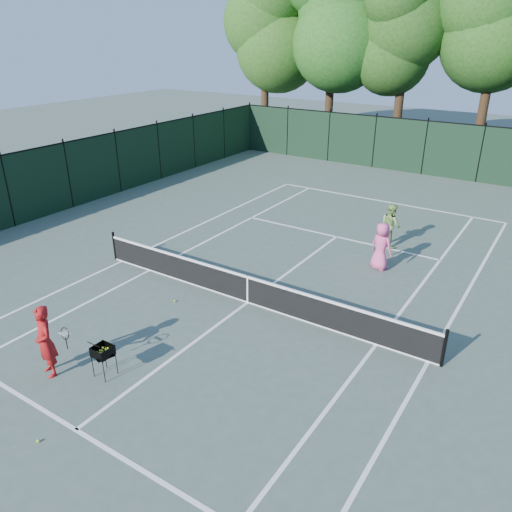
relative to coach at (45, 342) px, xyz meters
The scene contains 22 objects.
ground 5.93m from the coach, 69.51° to the left, with size 90.00×90.00×0.00m, color #48574C.
sideline_doubles_left 6.54m from the coach, 122.07° to the left, with size 0.10×23.77×0.01m, color white.
sideline_doubles_right 9.36m from the coach, 36.05° to the left, with size 0.10×23.77×0.01m, color white.
sideline_singles_left 5.93m from the coach, 110.64° to the left, with size 0.10×23.77×0.01m, color white.
sideline_singles_right 8.30m from the coach, 41.66° to the left, with size 0.10×23.77×0.01m, color white.
baseline_far 17.51m from the coach, 83.27° to the left, with size 10.97×0.10×0.01m, color white.
service_line_near 2.42m from the coach, 24.08° to the right, with size 8.23×0.10×0.01m, color white.
service_line_far 12.09m from the coach, 80.22° to the left, with size 8.23×0.10×0.01m, color white.
center_service_line 5.93m from the coach, 69.51° to the left, with size 0.10×12.80×0.01m, color white.
tennis_net 5.87m from the coach, 69.51° to the left, with size 11.69×0.09×1.06m.
fence_far 23.58m from the coach, 85.01° to the left, with size 24.00×0.05×3.00m, color black.
fence_left 11.38m from the coach, 151.14° to the left, with size 0.05×36.00×3.00m, color black.
tree_0 30.01m from the coach, 112.09° to the left, with size 6.40×6.40×13.14m.
tree_1 29.18m from the coach, 102.22° to the left, with size 6.80×6.80×13.98m.
tree_2 28.14m from the coach, 92.00° to the left, with size 6.00×6.00×12.40m.
tree_3 29.22m from the coach, 81.71° to the left, with size 7.00×7.00×14.45m.
coach is the anchor object (origin of this frame).
player_pink 10.98m from the coach, 65.54° to the left, with size 0.95×0.77×1.69m.
player_green 12.84m from the coach, 71.33° to the left, with size 1.04×1.01×1.69m.
ball_hopper 1.37m from the coach, 30.24° to the left, with size 0.54×0.54×0.82m.
loose_ball_near_cart 2.47m from the coach, 42.57° to the right, with size 0.07×0.07×0.07m, color #C8EB30.
loose_ball_midcourt 4.38m from the coach, 87.97° to the left, with size 0.07×0.07×0.07m, color #BCD12A.
Camera 1 is at (7.52, -11.01, 7.59)m, focal length 35.00 mm.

